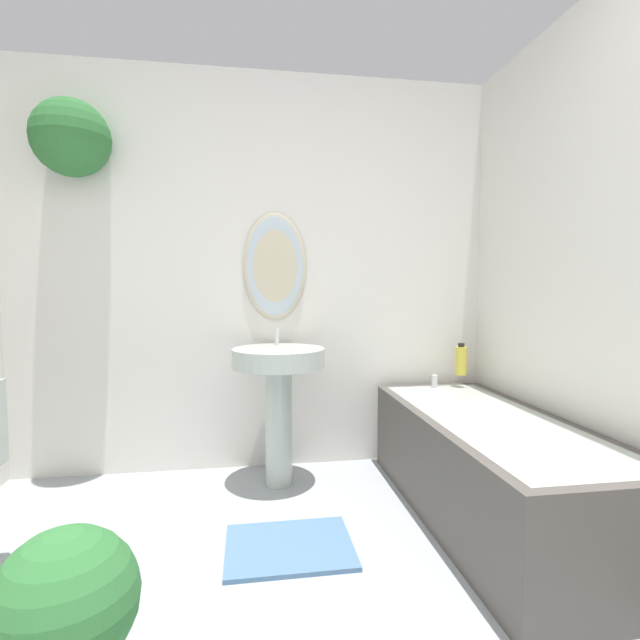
{
  "coord_description": "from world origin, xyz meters",
  "views": [
    {
      "loc": [
        -0.05,
        -0.5,
        1.1
      ],
      "look_at": [
        0.25,
        1.46,
        0.97
      ],
      "focal_mm": 26.0,
      "sensor_mm": 36.0,
      "label": 1
    }
  ],
  "objects": [
    {
      "name": "bath_mat",
      "position": [
        0.11,
        1.39,
        0.01
      ],
      "size": [
        0.53,
        0.41,
        0.02
      ],
      "color": "#4C7093",
      "rests_on": "ground_plane"
    },
    {
      "name": "bathtub",
      "position": [
        1.08,
        1.51,
        0.26
      ],
      "size": [
        0.66,
        1.58,
        0.57
      ],
      "color": "#4C4742",
      "rests_on": "ground_plane"
    },
    {
      "name": "shampoo_bottle",
      "position": [
        1.25,
        2.19,
        0.66
      ],
      "size": [
        0.07,
        0.07,
        0.2
      ],
      "color": "gold",
      "rests_on": "bathtub"
    },
    {
      "name": "pedestal_sink",
      "position": [
        0.11,
        2.05,
        0.58
      ],
      "size": [
        0.51,
        0.51,
        0.87
      ],
      "color": "#B2BCB2",
      "rests_on": "ground_plane"
    },
    {
      "name": "wall_back",
      "position": [
        -0.14,
        2.36,
        1.3
      ],
      "size": [
        2.99,
        0.41,
        2.4
      ],
      "color": "silver",
      "rests_on": "ground_plane"
    },
    {
      "name": "wall_right",
      "position": [
        1.46,
        1.17,
        1.2
      ],
      "size": [
        0.06,
        2.47,
        2.4
      ],
      "color": "silver",
      "rests_on": "ground_plane"
    },
    {
      "name": "potted_plant",
      "position": [
        -0.54,
        0.75,
        0.27
      ],
      "size": [
        0.38,
        0.38,
        0.47
      ],
      "color": "silver",
      "rests_on": "ground_plane"
    }
  ]
}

